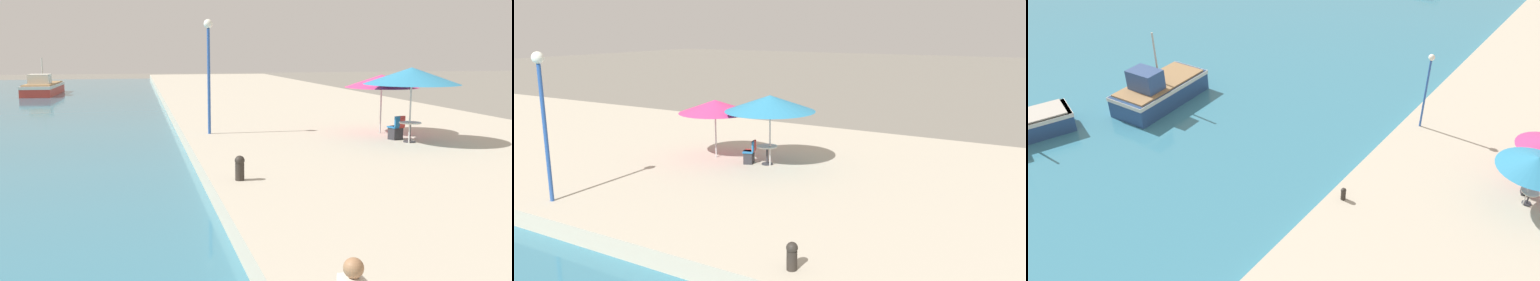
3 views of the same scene
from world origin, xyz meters
The scene contains 9 objects.
quay_promenade centered at (8.00, 37.00, 0.29)m, with size 16.00×90.00×0.58m.
fishing_boat_far centered at (-9.91, 55.06, 0.68)m, with size 2.70×8.07×3.22m.
cafe_umbrella_pink centered at (7.87, 20.91, 3.02)m, with size 3.46×3.46×2.75m.
cafe_umbrella_white centered at (7.88, 23.47, 2.70)m, with size 2.95×2.95×2.38m.
cafe_table centered at (7.98, 21.11, 1.11)m, with size 0.80×0.80×0.74m.
cafe_chair_left centered at (7.71, 21.78, 0.90)m, with size 0.53×0.55×0.91m.
cafe_chair_right centered at (7.83, 21.81, 0.90)m, with size 0.48×0.51×0.91m.
mooring_bollard centered at (0.77, 16.27, 0.93)m, with size 0.26×0.26×0.65m.
lamppost centered at (1.04, 24.75, 3.67)m, with size 0.36×0.36×4.56m.
Camera 1 is at (-1.78, 1.99, 3.94)m, focal length 40.00 mm.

